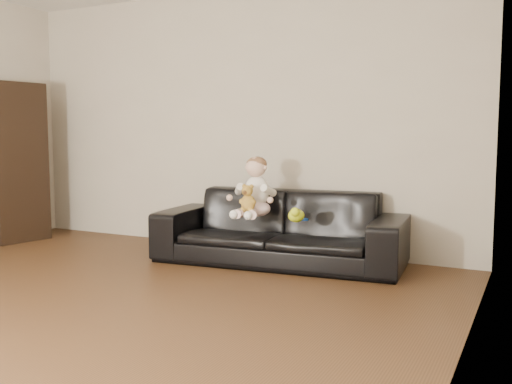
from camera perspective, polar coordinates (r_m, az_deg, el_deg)
The scene contains 11 objects.
floor at distance 3.86m, azimuth -22.98°, elevation -12.07°, with size 5.50×5.50×0.00m, color #4A2F1A.
wall_back at distance 5.84m, azimuth -2.40°, elevation 7.22°, with size 5.00×5.00×0.00m, color #BBB19D.
wall_right at distance 2.39m, azimuth 18.81°, elevation 8.98°, with size 5.50×5.50×0.00m, color #BBB19D.
sofa at distance 5.12m, azimuth 2.37°, elevation -3.57°, with size 2.20×0.86×0.64m, color black.
cabinet at distance 6.69m, azimuth -23.07°, elevation 2.73°, with size 0.43×0.58×1.70m, color black.
shelf_item at distance 6.67m, azimuth -23.09°, elevation 6.01°, with size 0.18×0.25×0.28m, color silver.
baby at distance 5.05m, azimuth -0.08°, elevation 0.17°, with size 0.40×0.48×0.54m.
teddy_bear at distance 4.91m, azimuth -0.83°, elevation -0.65°, with size 0.15×0.15×0.24m.
toy_green at distance 4.77m, azimuth 4.05°, elevation -2.37°, with size 0.13×0.16×0.11m, color #C1DC19.
toy_rattle at distance 4.95m, azimuth 3.58°, elevation -2.34°, with size 0.06×0.06×0.06m, color red.
toy_blue_disc at distance 4.89m, azimuth 4.69°, elevation -2.75°, with size 0.10×0.10×0.01m, color blue.
Camera 1 is at (2.83, -2.36, 1.16)m, focal length 40.00 mm.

